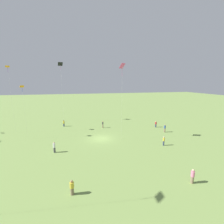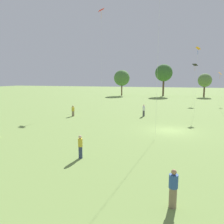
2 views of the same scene
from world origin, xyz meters
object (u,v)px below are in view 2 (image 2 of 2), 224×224
(person_1, at_px, (144,110))
(kite_0, at_px, (220,74))
(kite_4, at_px, (195,66))
(person_3, at_px, (73,111))
(person_0, at_px, (80,147))
(kite_3, at_px, (101,14))
(person_2, at_px, (173,189))
(kite_2, at_px, (198,52))

(person_1, relative_size, kite_0, 0.26)
(person_1, relative_size, kite_4, 0.20)
(person_1, height_order, person_3, person_1)
(person_0, relative_size, kite_4, 0.19)
(person_3, distance_m, kite_3, 22.49)
(person_3, xyz_separation_m, kite_4, (18.69, 24.72, 7.73))
(person_0, height_order, person_1, person_1)
(person_1, height_order, kite_0, kite_0)
(person_1, height_order, kite_4, kite_4)
(person_3, relative_size, kite_0, 0.23)
(person_3, xyz_separation_m, kite_3, (-0.22, 13.91, 17.67))
(person_0, xyz_separation_m, person_1, (1.76, 18.86, 0.04))
(person_2, distance_m, person_3, 25.22)
(kite_0, height_order, kite_3, kite_3)
(person_0, bearing_deg, kite_0, -125.01)
(kite_2, relative_size, kite_3, 0.55)
(kite_3, bearing_deg, kite_0, 126.28)
(person_2, relative_size, kite_2, 0.17)
(person_1, bearing_deg, kite_0, -87.06)
(person_0, xyz_separation_m, person_3, (-8.54, 15.89, -0.07))
(person_2, distance_m, kite_0, 45.02)
(kite_0, height_order, kite_2, kite_2)
(person_3, relative_size, kite_3, 0.08)
(kite_3, bearing_deg, person_1, 58.40)
(person_3, height_order, kite_0, kite_0)
(kite_2, bearing_deg, person_0, 175.40)
(person_3, xyz_separation_m, kite_0, (23.88, 23.51, 5.74))
(kite_3, bearing_deg, person_3, 15.45)
(person_2, bearing_deg, person_0, 124.39)
(person_3, distance_m, kite_0, 34.00)
(person_0, xyz_separation_m, person_2, (6.48, -4.38, 0.02))
(person_2, relative_size, kite_4, 0.20)
(person_0, relative_size, person_3, 1.04)
(kite_4, bearing_deg, person_3, 130.41)
(person_2, xyz_separation_m, kite_2, (2.91, 29.28, 8.98))
(person_2, bearing_deg, kite_2, 62.72)
(kite_2, xyz_separation_m, kite_4, (0.76, 15.70, -1.34))
(person_2, height_order, person_3, person_2)
(person_0, height_order, kite_0, kite_0)
(person_2, distance_m, kite_2, 30.77)
(person_1, bearing_deg, kite_4, -74.71)
(person_1, relative_size, person_3, 1.11)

